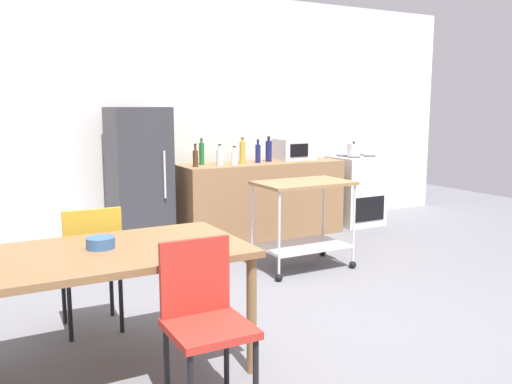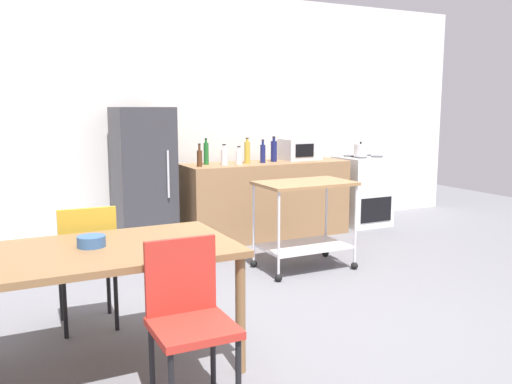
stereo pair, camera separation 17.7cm
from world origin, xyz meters
name	(u,v)px [view 1 (the left image)]	position (x,y,z in m)	size (l,w,h in m)	color
ground_plane	(328,325)	(0.00, 0.00, 0.00)	(12.00, 12.00, 0.00)	slate
back_wall	(170,115)	(0.00, 3.20, 1.45)	(8.40, 0.12, 2.90)	silver
kitchen_counter	(261,199)	(0.90, 2.60, 0.45)	(2.00, 0.64, 0.90)	olive
dining_table	(115,263)	(-1.51, 0.04, 0.67)	(1.50, 0.90, 0.75)	brown
chair_mustard	(91,259)	(-1.50, 0.70, 0.52)	(0.42, 0.42, 0.89)	gold
chair_red	(204,315)	(-1.22, -0.60, 0.52)	(0.40, 0.40, 0.89)	#B72D23
stove_oven	(355,190)	(2.35, 2.62, 0.45)	(0.60, 0.61, 0.92)	white
refrigerator	(139,179)	(-0.55, 2.70, 0.78)	(0.60, 0.63, 1.55)	#333338
kitchen_cart	(303,210)	(0.62, 1.26, 0.57)	(0.91, 0.57, 0.85)	olive
bottle_sparkling_water	(196,158)	(0.03, 2.51, 1.00)	(0.06, 0.06, 0.25)	#4C2D19
bottle_soda	(202,153)	(0.17, 2.67, 1.03)	(0.06, 0.06, 0.30)	#1E6628
bottle_sesame_oil	(220,157)	(0.34, 2.55, 0.99)	(0.08, 0.08, 0.24)	silver
bottle_soy_sauce	(234,157)	(0.51, 2.52, 0.99)	(0.08, 0.08, 0.21)	silver
bottle_hot_sauce	(242,152)	(0.65, 2.58, 1.03)	(0.07, 0.07, 0.30)	gold
bottle_vinegar	(258,153)	(0.84, 2.56, 1.01)	(0.06, 0.06, 0.27)	navy
bottle_wine	(269,151)	(1.02, 2.62, 1.03)	(0.08, 0.08, 0.30)	navy
microwave	(294,149)	(1.42, 2.67, 1.03)	(0.46, 0.35, 0.26)	silver
fruit_bowl	(101,243)	(-1.57, 0.09, 0.78)	(0.16, 0.16, 0.06)	#33598C
kettle	(354,150)	(2.23, 2.52, 1.00)	(0.24, 0.17, 0.19)	silver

